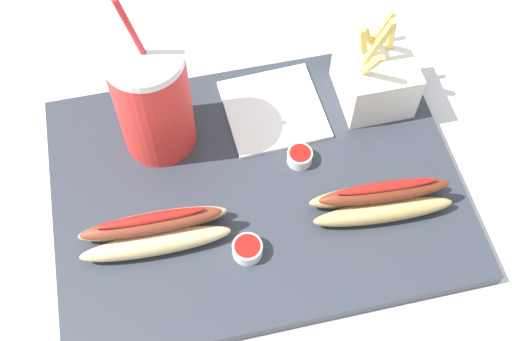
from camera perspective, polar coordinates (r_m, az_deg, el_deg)
ground_plane at (r=0.81m, az=0.00°, el=-2.18°), size 2.40×2.40×0.02m
food_tray at (r=0.79m, az=0.00°, el=-1.48°), size 0.49×0.36×0.02m
soda_cup at (r=0.76m, az=-9.21°, el=6.28°), size 0.09×0.09×0.24m
fries_basket at (r=0.84m, az=10.57°, el=8.22°), size 0.09×0.10×0.14m
hot_dog_1 at (r=0.73m, az=-9.11°, el=-5.34°), size 0.17×0.05×0.06m
hot_dog_2 at (r=0.76m, az=11.16°, el=-2.56°), size 0.17×0.06×0.06m
ketchup_cup_1 at (r=0.73m, az=-0.78°, el=-7.00°), size 0.03×0.03×0.02m
ketchup_cup_2 at (r=0.79m, az=3.93°, el=1.27°), size 0.03×0.03×0.02m
napkin_stack at (r=0.84m, az=1.58°, el=5.48°), size 0.13×0.13×0.01m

